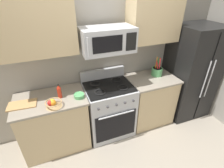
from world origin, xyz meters
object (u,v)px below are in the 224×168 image
Objects in this scene: range_oven at (109,109)px; utensil_crock at (157,71)px; cutting_board at (22,105)px; prep_bowl at (79,96)px; microwave at (107,40)px; bottle_hot_sauce at (59,92)px; fruit_basket at (53,103)px; refrigerator at (190,73)px.

utensil_crock is (0.93, 0.07, 0.51)m from range_oven.
prep_bowl is (0.75, -0.10, 0.02)m from cutting_board.
utensil_crock reaches higher than range_oven.
range_oven is 1.50× the size of microwave.
bottle_hot_sauce reaches higher than range_oven.
utensil_crock reaches higher than cutting_board.
bottle_hot_sauce is (-0.74, -0.02, 0.54)m from range_oven.
prep_bowl is at bearing -21.18° from bottle_hot_sauce.
fruit_basket is (-0.84, -0.20, 0.49)m from range_oven.
cutting_board is at bearing -179.77° from bottle_hot_sauce.
utensil_crock is 0.94× the size of cutting_board.
refrigerator reaches higher than bottle_hot_sauce.
microwave is at bearing 3.71° from bottle_hot_sauce.
fruit_basket is at bearing -119.82° from bottle_hot_sauce.
utensil_crock is 1.68m from bottle_hot_sauce.
utensil_crock is 1.43m from prep_bowl.
fruit_basket is 0.60× the size of cutting_board.
fruit_basket is 1.00× the size of bottle_hot_sauce.
microwave reaches higher than fruit_basket.
cutting_board is at bearing -177.68° from microwave.
utensil_crock is 1.56× the size of fruit_basket.
cutting_board is (-2.17, -0.09, -0.07)m from utensil_crock.
microwave is at bearing 15.20° from fruit_basket.
refrigerator is 2.49m from fruit_basket.
refrigerator is 1.81m from microwave.
fruit_basket reaches higher than cutting_board.
fruit_basket is (-2.48, -0.18, 0.09)m from refrigerator.
fruit_basket is 0.43m from cutting_board.
range_oven is 3.03× the size of cutting_board.
utensil_crock is at bearing 3.01° from bottle_hot_sauce.
bottle_hot_sauce is 0.28m from prep_bowl.
refrigerator reaches higher than prep_bowl.
bottle_hot_sauce is at bearing 60.18° from fruit_basket.
cutting_board is at bearing -177.62° from utensil_crock.
prep_bowl is (0.36, 0.08, -0.02)m from fruit_basket.
utensil_crock is 2.17m from cutting_board.
bottle_hot_sauce is (-1.67, -0.09, 0.02)m from utensil_crock.
fruit_basket is 0.22m from bottle_hot_sauce.
cutting_board is 1.67× the size of bottle_hot_sauce.
prep_bowl is (-2.12, -0.10, 0.07)m from refrigerator.
refrigerator is at bearing 4.26° from fruit_basket.
fruit_basket is at bearing -171.37° from utensil_crock.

